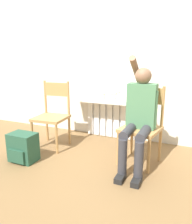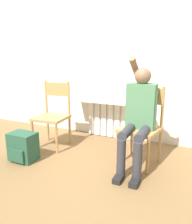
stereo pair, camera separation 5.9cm
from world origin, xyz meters
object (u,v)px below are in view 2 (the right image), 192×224
(chair_left, at_px, (53,114))
(backpack, at_px, (23,147))
(person, at_px, (139,113))
(cat, at_px, (111,92))
(chair_right, at_px, (142,125))

(chair_left, relative_size, backpack, 2.62)
(chair_left, distance_m, backpack, 0.68)
(backpack, bearing_deg, person, 18.60)
(person, bearing_deg, cat, 131.13)
(backpack, bearing_deg, chair_left, 84.27)
(chair_left, distance_m, chair_right, 1.34)
(chair_right, height_order, backpack, chair_right)
(chair_right, bearing_deg, cat, 147.72)
(chair_right, xyz_separation_m, person, (-0.01, -0.13, 0.18))
(chair_left, relative_size, person, 0.73)
(chair_left, height_order, chair_right, same)
(person, relative_size, cat, 3.03)
(chair_left, bearing_deg, person, -9.59)
(chair_right, distance_m, cat, 0.90)
(chair_right, bearing_deg, backpack, -146.45)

